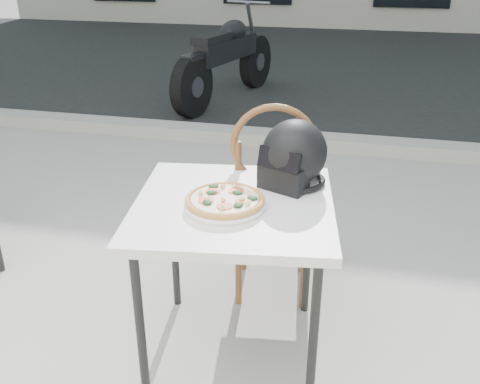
% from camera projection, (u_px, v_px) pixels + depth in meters
% --- Properties ---
extents(ground, '(80.00, 80.00, 0.00)m').
position_uv_depth(ground, '(134.00, 355.00, 2.46)').
color(ground, '#9B9893').
rests_on(ground, ground).
extents(street_asphalt, '(30.00, 8.00, 0.00)m').
position_uv_depth(street_asphalt, '(310.00, 63.00, 8.64)').
color(street_asphalt, black).
rests_on(street_asphalt, ground).
extents(curb, '(30.00, 0.25, 0.12)m').
position_uv_depth(curb, '(262.00, 137.00, 5.08)').
color(curb, gray).
rests_on(curb, ground).
extents(cafe_table_main, '(0.92, 0.92, 0.77)m').
position_uv_depth(cafe_table_main, '(234.00, 217.00, 2.20)').
color(cafe_table_main, silver).
rests_on(cafe_table_main, ground).
extents(plate, '(0.40, 0.40, 0.02)m').
position_uv_depth(plate, '(225.00, 205.00, 2.13)').
color(plate, white).
rests_on(plate, cafe_table_main).
extents(pizza, '(0.39, 0.39, 0.04)m').
position_uv_depth(pizza, '(225.00, 200.00, 2.12)').
color(pizza, '#C48947').
rests_on(pizza, plate).
extents(helmet, '(0.37, 0.37, 0.29)m').
position_uv_depth(helmet, '(293.00, 156.00, 2.29)').
color(helmet, black).
rests_on(helmet, cafe_table_main).
extents(cafe_chair_main, '(0.47, 0.47, 1.09)m').
position_uv_depth(cafe_chair_main, '(273.00, 193.00, 2.64)').
color(cafe_chair_main, brown).
rests_on(cafe_chair_main, ground).
extents(motorcycle, '(0.76, 2.19, 1.11)m').
position_uv_depth(motorcycle, '(227.00, 60.00, 6.34)').
color(motorcycle, black).
rests_on(motorcycle, street_asphalt).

